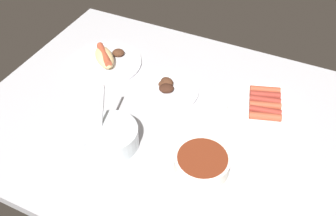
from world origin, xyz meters
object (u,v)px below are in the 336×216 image
bowl_coleslaw (111,136)px  plate_hotdog_assembled (106,60)px  plate_sausages (264,105)px  bowl_chili (202,162)px  plate_grilled_meat (166,89)px

bowl_coleslaw → plate_hotdog_assembled: bearing=-55.5°
bowl_coleslaw → plate_sausages: (-36.10, -33.47, -2.26)cm
bowl_chili → bowl_coleslaw: bearing=6.1°
plate_hotdog_assembled → plate_sausages: bearing=-177.9°
bowl_chili → bowl_coleslaw: bowl_coleslaw is taller
plate_grilled_meat → plate_sausages: (-31.52, -6.23, 0.16)cm
plate_grilled_meat → bowl_chili: (-22.20, 24.37, 1.64)cm
bowl_chili → bowl_coleslaw: size_ratio=0.95×
bowl_chili → plate_hotdog_assembled: bearing=-30.5°
plate_sausages → plate_grilled_meat: bearing=11.2°
bowl_chili → bowl_coleslaw: (26.78, 2.87, 0.78)cm
bowl_coleslaw → plate_sausages: bowl_coleslaw is taller
bowl_chili → plate_sausages: bowl_chili is taller
plate_hotdog_assembled → bowl_coleslaw: bearing=124.5°
plate_hotdog_assembled → plate_grilled_meat: bearing=171.1°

